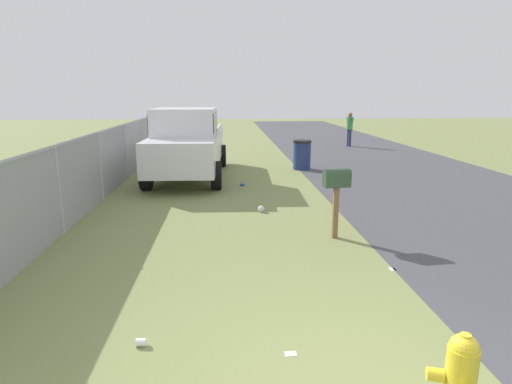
# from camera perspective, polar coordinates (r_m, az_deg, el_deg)

# --- Properties ---
(road_asphalt) EXTENTS (60.00, 6.42, 0.01)m
(road_asphalt) POSITION_cam_1_polar(r_m,az_deg,el_deg) (10.79, 27.56, -1.78)
(road_asphalt) COLOR #47474C
(road_asphalt) RESTS_ON ground
(fire_hydrant) EXTENTS (0.44, 0.41, 0.76)m
(fire_hydrant) POSITION_cam_1_polar(r_m,az_deg,el_deg) (3.87, 25.71, -21.87)
(fire_hydrant) COLOR yellow
(fire_hydrant) RESTS_ON ground
(mailbox) EXTENTS (0.25, 0.48, 1.24)m
(mailbox) POSITION_cam_1_polar(r_m,az_deg,el_deg) (7.45, 10.81, 1.15)
(mailbox) COLOR brown
(mailbox) RESTS_ON ground
(pickup_truck) EXTENTS (5.55, 2.25, 2.09)m
(pickup_truck) POSITION_cam_1_polar(r_m,az_deg,el_deg) (12.88, -9.18, 6.75)
(pickup_truck) COLOR silver
(pickup_truck) RESTS_ON ground
(trash_bin) EXTENTS (0.61, 0.61, 0.98)m
(trash_bin) POSITION_cam_1_polar(r_m,az_deg,el_deg) (14.34, 6.21, 5.02)
(trash_bin) COLOR navy
(trash_bin) RESTS_ON ground
(pedestrian) EXTENTS (0.48, 0.30, 1.61)m
(pedestrian) POSITION_cam_1_polar(r_m,az_deg,el_deg) (21.00, 12.49, 8.55)
(pedestrian) COLOR #2D3351
(pedestrian) RESTS_ON ground
(fence_section) EXTENTS (15.34, 0.07, 1.63)m
(fence_section) POSITION_cam_1_polar(r_m,az_deg,el_deg) (10.68, -20.28, 3.62)
(fence_section) COLOR #9EA3A8
(fence_section) RESTS_ON ground
(litter_can_midfield_a) EXTENTS (0.10, 0.14, 0.07)m
(litter_can_midfield_a) POSITION_cam_1_polar(r_m,az_deg,el_deg) (11.74, -1.84, 0.99)
(litter_can_midfield_a) COLOR blue
(litter_can_midfield_a) RESTS_ON ground
(litter_wrapper_by_mailbox) EXTENTS (0.13, 0.09, 0.01)m
(litter_wrapper_by_mailbox) POSITION_cam_1_polar(r_m,az_deg,el_deg) (6.59, 17.89, -9.83)
(litter_wrapper_by_mailbox) COLOR silver
(litter_wrapper_by_mailbox) RESTS_ON ground
(litter_wrapper_near_hydrant) EXTENTS (0.09, 0.12, 0.01)m
(litter_wrapper_near_hydrant) POSITION_cam_1_polar(r_m,az_deg,el_deg) (4.48, 4.70, -20.86)
(litter_wrapper_near_hydrant) COLOR silver
(litter_wrapper_near_hydrant) RESTS_ON ground
(litter_cup_far_scatter) EXTENTS (0.09, 0.11, 0.08)m
(litter_cup_far_scatter) POSITION_cam_1_polar(r_m,az_deg,el_deg) (4.71, -15.22, -18.96)
(litter_cup_far_scatter) COLOR white
(litter_cup_far_scatter) RESTS_ON ground
(litter_bag_midfield_b) EXTENTS (0.14, 0.14, 0.14)m
(litter_bag_midfield_b) POSITION_cam_1_polar(r_m,az_deg,el_deg) (9.15, 0.70, -2.29)
(litter_bag_midfield_b) COLOR silver
(litter_bag_midfield_b) RESTS_ON ground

